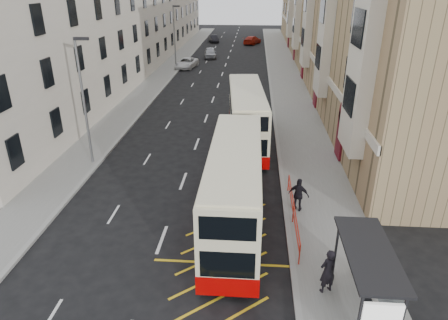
# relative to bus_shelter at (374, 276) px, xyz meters

# --- Properties ---
(ground) EXTENTS (200.00, 200.00, 0.00)m
(ground) POSITION_rel_bus_shelter_xyz_m (-8.34, 0.39, -2.14)
(ground) COLOR black
(ground) RESTS_ON ground
(pavement_right) EXTENTS (4.00, 120.00, 0.15)m
(pavement_right) POSITION_rel_bus_shelter_xyz_m (-0.34, 30.39, -2.06)
(pavement_right) COLOR slate
(pavement_right) RESTS_ON ground
(pavement_left) EXTENTS (3.00, 120.00, 0.15)m
(pavement_left) POSITION_rel_bus_shelter_xyz_m (-15.84, 30.39, -2.06)
(pavement_left) COLOR slate
(pavement_left) RESTS_ON ground
(kerb_right) EXTENTS (0.25, 120.00, 0.15)m
(kerb_right) POSITION_rel_bus_shelter_xyz_m (-2.34, 30.39, -2.06)
(kerb_right) COLOR gray
(kerb_right) RESTS_ON ground
(kerb_left) EXTENTS (0.25, 120.00, 0.15)m
(kerb_left) POSITION_rel_bus_shelter_xyz_m (-14.34, 30.39, -2.06)
(kerb_left) COLOR gray
(kerb_left) RESTS_ON ground
(road_markings) EXTENTS (10.00, 110.00, 0.01)m
(road_markings) POSITION_rel_bus_shelter_xyz_m (-8.34, 45.39, -2.13)
(road_markings) COLOR silver
(road_markings) RESTS_ON ground
(terrace_right) EXTENTS (10.75, 79.00, 15.25)m
(terrace_right) POSITION_rel_bus_shelter_xyz_m (6.54, 45.77, 5.38)
(terrace_right) COLOR #967F57
(terrace_right) RESTS_ON ground
(terrace_left) EXTENTS (9.18, 79.00, 13.25)m
(terrace_left) POSITION_rel_bus_shelter_xyz_m (-21.77, 45.89, 4.38)
(terrace_left) COLOR beige
(terrace_left) RESTS_ON ground
(bus_shelter) EXTENTS (1.65, 4.25, 2.70)m
(bus_shelter) POSITION_rel_bus_shelter_xyz_m (0.00, 0.00, 0.00)
(bus_shelter) COLOR black
(bus_shelter) RESTS_ON pavement_right
(guard_railing) EXTENTS (0.06, 6.56, 1.01)m
(guard_railing) POSITION_rel_bus_shelter_xyz_m (-2.09, 6.14, -1.28)
(guard_railing) COLOR red
(guard_railing) RESTS_ON pavement_right
(street_lamp_near) EXTENTS (0.93, 0.18, 8.00)m
(street_lamp_near) POSITION_rel_bus_shelter_xyz_m (-14.69, 12.39, 2.50)
(street_lamp_near) COLOR slate
(street_lamp_near) RESTS_ON pavement_left
(street_lamp_far) EXTENTS (0.93, 0.18, 8.00)m
(street_lamp_far) POSITION_rel_bus_shelter_xyz_m (-14.69, 42.39, 2.50)
(street_lamp_far) COLOR slate
(street_lamp_far) RESTS_ON pavement_left
(double_decker_front) EXTENTS (2.41, 10.46, 4.17)m
(double_decker_front) POSITION_rel_bus_shelter_xyz_m (-4.99, 5.80, -0.02)
(double_decker_front) COLOR beige
(double_decker_front) RESTS_ON ground
(double_decker_rear) EXTENTS (3.18, 10.48, 4.12)m
(double_decker_rear) POSITION_rel_bus_shelter_xyz_m (-4.69, 16.76, -0.04)
(double_decker_rear) COLOR beige
(double_decker_rear) RESTS_ON ground
(pedestrian_near) EXTENTS (0.83, 0.72, 1.91)m
(pedestrian_near) POSITION_rel_bus_shelter_xyz_m (-1.21, 1.37, -1.03)
(pedestrian_near) COLOR black
(pedestrian_near) RESTS_ON pavement_right
(pedestrian_mid) EXTENTS (0.93, 0.77, 1.74)m
(pedestrian_mid) POSITION_rel_bus_shelter_xyz_m (0.45, 2.14, -1.12)
(pedestrian_mid) COLOR black
(pedestrian_mid) RESTS_ON pavement_right
(pedestrian_far) EXTENTS (1.16, 0.78, 1.82)m
(pedestrian_far) POSITION_rel_bus_shelter_xyz_m (-1.75, 7.29, -1.08)
(pedestrian_far) COLOR black
(pedestrian_far) RESTS_ON pavement_right
(white_van) EXTENTS (3.02, 5.16, 1.35)m
(white_van) POSITION_rel_bus_shelter_xyz_m (-13.54, 43.85, -1.46)
(white_van) COLOR white
(white_van) RESTS_ON ground
(car_silver) EXTENTS (2.33, 4.70, 1.54)m
(car_silver) POSITION_rel_bus_shelter_xyz_m (-11.13, 51.81, -1.37)
(car_silver) COLOR #97999D
(car_silver) RESTS_ON ground
(car_dark) EXTENTS (2.53, 4.24, 1.32)m
(car_dark) POSITION_rel_bus_shelter_xyz_m (-12.27, 68.38, -1.48)
(car_dark) COLOR black
(car_dark) RESTS_ON ground
(car_red) EXTENTS (3.75, 5.47, 1.47)m
(car_red) POSITION_rel_bus_shelter_xyz_m (-4.79, 66.51, -1.40)
(car_red) COLOR #A51A0C
(car_red) RESTS_ON ground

